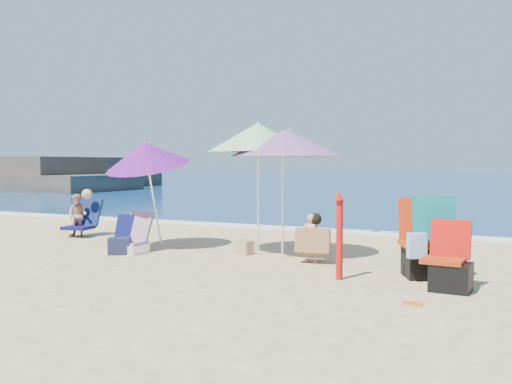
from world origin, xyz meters
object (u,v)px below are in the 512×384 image
at_px(umbrella_blue, 146,155).
at_px(chair_navy, 123,242).
at_px(umbrella_striped, 258,137).
at_px(furled_umbrella, 339,230).
at_px(camp_chair_left, 450,270).
at_px(camp_chair_right, 427,248).
at_px(person_left, 79,215).
at_px(chair_rainbow, 132,242).
at_px(umbrella_turquoise, 286,143).
at_px(person_center, 312,239).

height_order(umbrella_blue, chair_navy, umbrella_blue).
height_order(umbrella_striped, umbrella_blue, umbrella_striped).
height_order(furled_umbrella, camp_chair_left, furled_umbrella).
height_order(camp_chair_right, person_left, camp_chair_right).
bearing_deg(chair_rainbow, umbrella_turquoise, 14.26).
relative_size(chair_navy, camp_chair_left, 0.79).
xyz_separation_m(chair_rainbow, person_left, (-2.36, 1.27, 0.27)).
bearing_deg(chair_navy, furled_umbrella, -9.22).
relative_size(umbrella_striped, furled_umbrella, 1.89).
distance_m(camp_chair_left, person_center, 2.43).
bearing_deg(umbrella_blue, person_center, -1.82).
bearing_deg(person_center, person_left, 170.58).
relative_size(umbrella_turquoise, camp_chair_right, 2.13).
bearing_deg(umbrella_turquoise, furled_umbrella, -45.75).
distance_m(chair_rainbow, camp_chair_right, 5.02).
bearing_deg(chair_rainbow, camp_chair_left, -7.78).
xyz_separation_m(umbrella_blue, chair_navy, (-0.17, -0.47, -1.55)).
distance_m(umbrella_turquoise, person_left, 5.23).
bearing_deg(furled_umbrella, camp_chair_left, -1.77).
distance_m(umbrella_turquoise, umbrella_striped, 0.55).
height_order(umbrella_turquoise, person_left, umbrella_turquoise).
bearing_deg(umbrella_striped, furled_umbrella, -37.52).
relative_size(umbrella_turquoise, person_left, 2.39).
bearing_deg(camp_chair_right, chair_rainbow, 179.21).
xyz_separation_m(umbrella_turquoise, camp_chair_left, (2.75, -1.41, -1.64)).
relative_size(chair_navy, person_center, 0.86).
bearing_deg(umbrella_turquoise, person_left, 173.09).
distance_m(chair_rainbow, person_left, 2.70).
xyz_separation_m(umbrella_turquoise, chair_navy, (-2.82, -0.69, -1.73)).
bearing_deg(chair_navy, umbrella_blue, 70.50).
height_order(camp_chair_left, person_center, camp_chair_left).
height_order(umbrella_blue, camp_chair_left, umbrella_blue).
height_order(person_center, person_left, person_left).
bearing_deg(person_left, umbrella_turquoise, -6.91).
height_order(umbrella_turquoise, furled_umbrella, umbrella_turquoise).
bearing_deg(umbrella_striped, chair_rainbow, -160.53).
bearing_deg(chair_navy, chair_rainbow, 6.03).
bearing_deg(umbrella_blue, camp_chair_right, -5.93).
xyz_separation_m(furled_umbrella, camp_chair_right, (1.05, 0.62, -0.26)).
distance_m(umbrella_blue, camp_chair_left, 5.72).
distance_m(umbrella_blue, camp_chair_right, 5.22).
height_order(umbrella_striped, chair_rainbow, umbrella_striped).
height_order(umbrella_turquoise, person_center, umbrella_turquoise).
relative_size(furled_umbrella, chair_rainbow, 1.72).
relative_size(camp_chair_right, person_center, 1.45).
xyz_separation_m(chair_navy, camp_chair_left, (5.57, -0.72, 0.09)).
xyz_separation_m(umbrella_turquoise, umbrella_striped, (-0.54, 0.07, 0.11)).
bearing_deg(chair_rainbow, umbrella_blue, 91.94).
distance_m(umbrella_striped, furled_umbrella, 2.71).
bearing_deg(umbrella_blue, chair_rainbow, -88.06).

